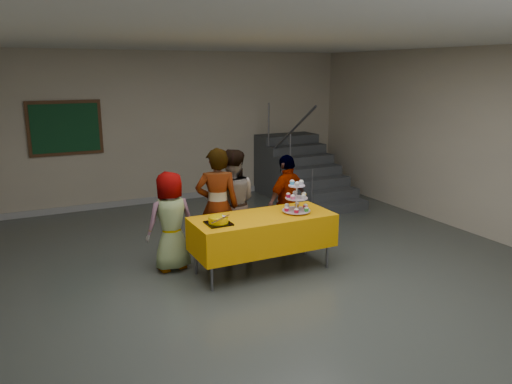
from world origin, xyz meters
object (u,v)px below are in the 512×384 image
(schoolchild_a, at_px, (171,221))
(schoolchild_c, at_px, (232,203))
(bake_table, at_px, (263,231))
(bear_cake, at_px, (218,219))
(schoolchild_b, at_px, (217,206))
(staircase, at_px, (299,174))
(noticeboard, at_px, (65,128))
(cupcake_stand, at_px, (296,200))
(schoolchild_d, at_px, (287,202))

(schoolchild_a, xyz_separation_m, schoolchild_c, (0.95, 0.15, 0.10))
(bake_table, xyz_separation_m, bear_cake, (-0.65, -0.07, 0.27))
(schoolchild_a, xyz_separation_m, schoolchild_b, (0.65, -0.05, 0.14))
(staircase, bearing_deg, noticeboard, 169.47)
(bear_cake, height_order, schoolchild_b, schoolchild_b)
(cupcake_stand, relative_size, staircase, 0.19)
(schoolchild_a, bearing_deg, bear_cake, 114.24)
(schoolchild_d, bearing_deg, noticeboard, -72.48)
(bake_table, height_order, schoolchild_c, schoolchild_c)
(schoolchild_a, relative_size, staircase, 0.56)
(cupcake_stand, bearing_deg, schoolchild_c, 126.65)
(cupcake_stand, relative_size, schoolchild_b, 0.27)
(schoolchild_a, bearing_deg, schoolchild_c, -178.37)
(bear_cake, distance_m, schoolchild_b, 0.66)
(schoolchild_d, distance_m, staircase, 3.18)
(schoolchild_a, xyz_separation_m, schoolchild_d, (1.82, 0.06, 0.04))
(cupcake_stand, bearing_deg, bear_cake, -179.09)
(bake_table, relative_size, noticeboard, 1.45)
(staircase, bearing_deg, schoolchild_d, -124.30)
(cupcake_stand, height_order, schoolchild_c, schoolchild_c)
(schoolchild_b, xyz_separation_m, staircase, (2.96, 2.74, -0.33))
(cupcake_stand, height_order, schoolchild_b, schoolchild_b)
(schoolchild_c, bearing_deg, noticeboard, -38.83)
(schoolchild_b, bearing_deg, cupcake_stand, 165.06)
(cupcake_stand, bearing_deg, schoolchild_b, 146.15)
(schoolchild_a, bearing_deg, schoolchild_d, 174.54)
(schoolchild_a, bearing_deg, schoolchild_b, 167.95)
(staircase, bearing_deg, bake_table, -127.73)
(bear_cake, xyz_separation_m, schoolchild_a, (-0.41, 0.67, -0.15))
(staircase, relative_size, noticeboard, 1.85)
(bake_table, relative_size, cupcake_stand, 4.22)
(cupcake_stand, distance_m, noticeboard, 4.88)
(schoolchild_b, relative_size, schoolchild_d, 1.14)
(bake_table, distance_m, noticeboard, 4.68)
(noticeboard, bearing_deg, schoolchild_a, -75.82)
(schoolchild_a, height_order, schoolchild_c, schoolchild_c)
(cupcake_stand, bearing_deg, bake_table, 173.76)
(bake_table, xyz_separation_m, schoolchild_c, (-0.12, 0.75, 0.22))
(schoolchild_a, height_order, staircase, staircase)
(bear_cake, bearing_deg, bake_table, 6.14)
(bake_table, bearing_deg, schoolchild_d, 41.33)
(bear_cake, bearing_deg, schoolchild_b, 69.23)
(schoolchild_c, bearing_deg, bake_table, 121.64)
(schoolchild_c, height_order, schoolchild_d, schoolchild_c)
(cupcake_stand, relative_size, schoolchild_a, 0.33)
(schoolchild_a, height_order, schoolchild_b, schoolchild_b)
(cupcake_stand, xyz_separation_m, schoolchild_c, (-0.60, 0.80, -0.16))
(schoolchild_b, bearing_deg, schoolchild_c, -126.94)
(cupcake_stand, xyz_separation_m, schoolchild_b, (-0.90, 0.60, -0.12))
(schoolchild_c, relative_size, schoolchild_d, 1.09)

